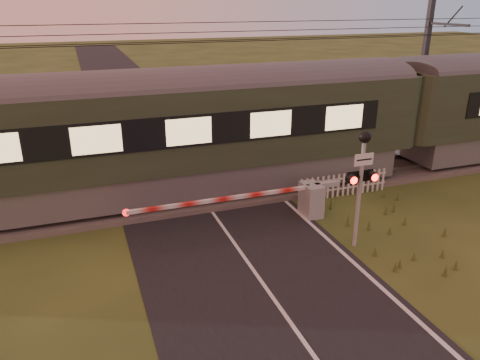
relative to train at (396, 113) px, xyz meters
name	(u,v)px	position (x,y,z in m)	size (l,w,h in m)	color
ground	(266,289)	(-8.42, -6.50, -2.46)	(160.00, 160.00, 0.00)	#2D3E18
road	(271,294)	(-8.40, -6.73, -2.45)	(6.00, 140.00, 0.03)	black
track_bed	(200,193)	(-8.42, 0.00, -2.39)	(140.00, 3.40, 0.39)	#47423D
overhead_wires	(194,35)	(-8.42, 0.00, 3.27)	(120.00, 0.62, 0.62)	black
train	(396,113)	(0.00, 0.00, 0.00)	(46.69, 3.22, 4.36)	slate
boom_gate	(302,199)	(-5.69, -2.97, -1.83)	(7.17, 0.86, 1.14)	gray
crossing_signal	(362,169)	(-5.10, -5.29, -0.05)	(0.89, 0.36, 3.50)	gray
picket_fence	(343,185)	(-3.45, -1.89, -2.01)	(3.66, 0.07, 0.88)	silver
catenary_mast	(424,70)	(3.03, 2.23, 1.32)	(0.23, 2.46, 7.28)	#2D2D30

